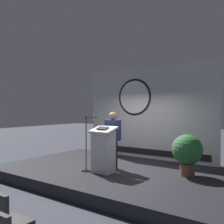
% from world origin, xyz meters
% --- Properties ---
extents(ground_plane, '(40.00, 40.00, 0.00)m').
position_xyz_m(ground_plane, '(0.00, 0.00, 0.00)').
color(ground_plane, '#383D47').
extents(stage_platform, '(6.40, 4.00, 0.30)m').
position_xyz_m(stage_platform, '(0.00, 0.00, 0.15)').
color(stage_platform, black).
rests_on(stage_platform, ground).
extents(banner_display, '(4.63, 0.12, 3.05)m').
position_xyz_m(banner_display, '(-0.02, 1.85, 1.83)').
color(banner_display, silver).
rests_on(banner_display, stage_platform).
extents(podium, '(0.64, 0.50, 1.20)m').
position_xyz_m(podium, '(-0.07, -0.54, 0.88)').
color(podium, silver).
rests_on(podium, stage_platform).
extents(speaker_person, '(0.40, 0.26, 1.57)m').
position_xyz_m(speaker_person, '(-0.10, -0.06, 1.10)').
color(speaker_person, black).
rests_on(speaker_person, stage_platform).
extents(microphone_stand, '(0.24, 0.57, 1.48)m').
position_xyz_m(microphone_stand, '(-0.53, -0.63, 0.83)').
color(microphone_stand, black).
rests_on(microphone_stand, stage_platform).
extents(potted_plant, '(0.75, 0.75, 1.03)m').
position_xyz_m(potted_plant, '(1.83, 0.40, 0.91)').
color(potted_plant, brown).
rests_on(potted_plant, stage_platform).
extents(audience_chair_right, '(0.44, 0.45, 0.89)m').
position_xyz_m(audience_chair_right, '(0.81, -3.84, 0.49)').
color(audience_chair_right, black).
rests_on(audience_chair_right, ground).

